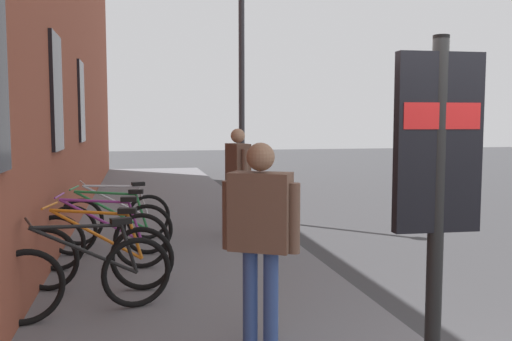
% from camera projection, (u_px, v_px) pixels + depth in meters
% --- Properties ---
extents(ground, '(60.00, 60.00, 0.00)m').
position_uv_depth(ground, '(347.00, 242.00, 9.19)').
color(ground, '#38383A').
extents(sidewalk_pavement, '(24.00, 3.50, 0.12)m').
position_uv_depth(sidewalk_pavement, '(173.00, 223.00, 10.55)').
color(sidewalk_pavement, slate).
rests_on(sidewalk_pavement, ground).
extents(station_facade, '(22.00, 0.65, 8.03)m').
position_uv_depth(station_facade, '(62.00, 19.00, 10.73)').
color(station_facade, brown).
rests_on(station_facade, ground).
extents(bicycle_mid_rack, '(0.64, 1.72, 0.97)m').
position_uv_depth(bicycle_mid_rack, '(84.00, 276.00, 5.31)').
color(bicycle_mid_rack, black).
rests_on(bicycle_mid_rack, sidewalk_pavement).
extents(bicycle_leaning_wall, '(0.52, 1.75, 0.97)m').
position_uv_depth(bicycle_leaning_wall, '(95.00, 256.00, 6.11)').
color(bicycle_leaning_wall, black).
rests_on(bicycle_leaning_wall, sidewalk_pavement).
extents(bicycle_end_of_row, '(0.48, 1.77, 0.97)m').
position_uv_depth(bicycle_end_of_row, '(100.00, 240.00, 6.97)').
color(bicycle_end_of_row, black).
rests_on(bicycle_end_of_row, sidewalk_pavement).
extents(bicycle_beside_lamp, '(0.48, 1.76, 0.97)m').
position_uv_depth(bicycle_beside_lamp, '(110.00, 228.00, 7.75)').
color(bicycle_beside_lamp, black).
rests_on(bicycle_beside_lamp, sidewalk_pavement).
extents(bicycle_under_window, '(0.56, 1.74, 0.97)m').
position_uv_depth(bicycle_under_window, '(115.00, 217.00, 8.58)').
color(bicycle_under_window, black).
rests_on(bicycle_under_window, sidewalk_pavement).
extents(transit_info_sign, '(0.11, 0.55, 2.40)m').
position_uv_depth(transit_info_sign, '(437.00, 168.00, 3.37)').
color(transit_info_sign, black).
rests_on(transit_info_sign, sidewalk_pavement).
extents(pedestrian_crossing_street, '(0.45, 0.58, 1.71)m').
position_uv_depth(pedestrian_crossing_street, '(260.00, 225.00, 4.43)').
color(pedestrian_crossing_street, '#334C8C').
rests_on(pedestrian_crossing_street, sidewalk_pavement).
extents(pedestrian_by_facade, '(0.65, 0.36, 1.77)m').
position_uv_depth(pedestrian_by_facade, '(238.00, 170.00, 9.06)').
color(pedestrian_by_facade, '#26262D').
rests_on(pedestrian_by_facade, sidewalk_pavement).
extents(street_lamp, '(0.28, 0.28, 5.29)m').
position_uv_depth(street_lamp, '(242.00, 60.00, 11.14)').
color(street_lamp, '#333338').
rests_on(street_lamp, sidewalk_pavement).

